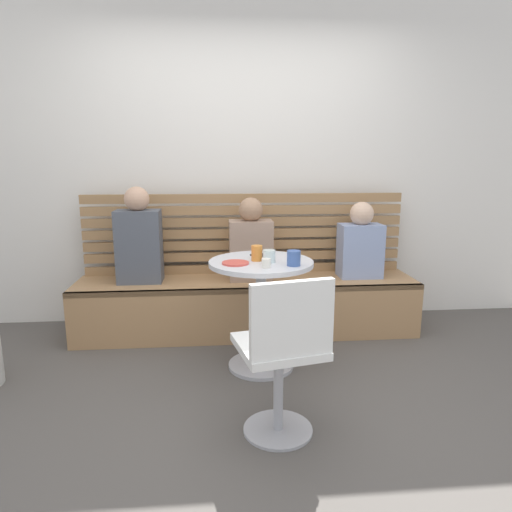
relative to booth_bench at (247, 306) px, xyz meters
The scene contains 15 objects.
ground 1.22m from the booth_bench, 90.00° to the right, with size 8.00×8.00×0.00m, color #514C47.
back_wall 1.31m from the booth_bench, 90.00° to the left, with size 5.20×0.10×2.90m, color silver.
booth_bench is the anchor object (origin of this frame).
booth_backrest 0.61m from the booth_bench, 90.00° to the left, with size 2.65×0.04×0.67m.
cafe_table 0.71m from the booth_bench, 85.73° to the right, with size 0.68×0.68×0.74m.
white_chair 1.48m from the booth_bench, 86.95° to the right, with size 0.48×0.48×0.85m.
person_adult 1.00m from the booth_bench, behind, with size 0.34×0.22×0.74m.
person_child_left 1.05m from the booth_bench, ahead, with size 0.34×0.22×0.61m.
person_child_middle 0.51m from the booth_bench, 39.00° to the left, with size 0.34×0.22×0.66m.
cup_tumbler_orange 0.85m from the booth_bench, 88.14° to the right, with size 0.07×0.07×0.10m, color orange.
cup_espresso_small 1.00m from the booth_bench, 85.86° to the right, with size 0.06×0.06×0.06m, color silver.
cup_glass_short 0.89m from the booth_bench, 82.20° to the right, with size 0.08×0.08×0.08m, color silver.
cup_mug_blue 1.01m from the booth_bench, 73.61° to the right, with size 0.08×0.08×0.10m, color #3D5B9E.
plate_small 0.90m from the booth_bench, 99.60° to the right, with size 0.17×0.17×0.01m, color #DB4C42.
phone_on_table 0.71m from the booth_bench, 82.45° to the right, with size 0.07×0.14×0.01m, color black.
Camera 1 is at (-0.23, -2.28, 1.38)m, focal length 31.67 mm.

